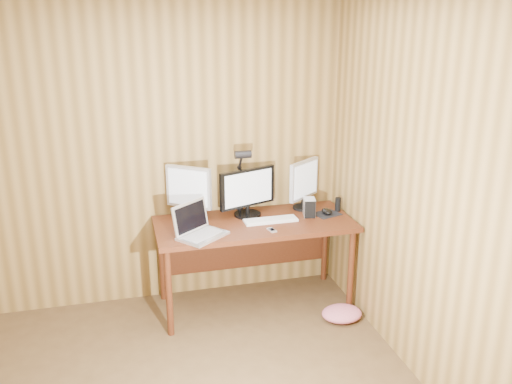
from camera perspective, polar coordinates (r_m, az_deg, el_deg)
name	(u,v)px	position (r m, az deg, el deg)	size (l,w,h in m)	color
room_shell	(148,261)	(2.59, -11.29, -7.18)	(4.00, 4.00, 4.00)	brown
desk	(252,232)	(4.51, -0.39, -4.28)	(1.60, 0.70, 0.75)	#4D2110
monitor_center	(248,192)	(4.47, -0.90, 0.01)	(0.50, 0.22, 0.40)	black
monitor_left	(189,191)	(4.42, -7.09, 0.09)	(0.34, 0.26, 0.45)	black
monitor_right	(304,183)	(4.64, 5.08, 0.94)	(0.32, 0.26, 0.43)	black
laptop	(198,228)	(4.13, -6.17, -3.78)	(0.44, 0.43, 0.25)	silver
keyboard	(271,220)	(4.41, 1.55, -2.97)	(0.44, 0.14, 0.02)	white
mousepad	(327,214)	(4.61, 7.45, -2.31)	(0.21, 0.17, 0.00)	black
mouse	(327,211)	(4.60, 7.46, -2.04)	(0.08, 0.12, 0.04)	black
hard_drive	(309,207)	(4.53, 5.63, -1.62)	(0.12, 0.15, 0.15)	silver
phone	(272,230)	(4.22, 1.67, -4.03)	(0.06, 0.10, 0.01)	silver
speaker	(338,204)	(4.68, 8.62, -1.30)	(0.05, 0.05, 0.12)	black
desk_lamp	(241,171)	(4.49, -1.55, 2.20)	(0.14, 0.19, 0.59)	black
fabric_pile	(342,314)	(4.53, 9.02, -12.53)	(0.33, 0.27, 0.10)	#D8687D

